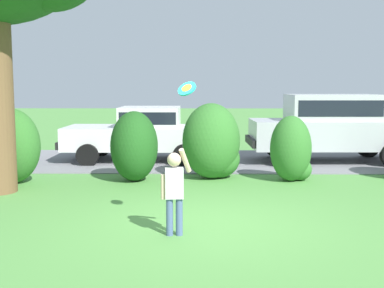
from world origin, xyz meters
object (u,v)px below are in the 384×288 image
Objects in this scene: parked_suv at (332,124)px; child_thrower at (174,187)px; parked_sedan at (143,132)px; frisbee at (187,89)px.

child_thrower is (-4.12, -7.00, -0.36)m from parked_suv.
parked_sedan is at bearing 99.97° from child_thrower.
frisbee is at bearing -120.17° from parked_suv.
child_thrower is at bearing -120.48° from parked_suv.
parked_suv is 7.91m from frisbee.
parked_suv is (5.37, -0.15, 0.23)m from parked_sedan.
frisbee is (-3.94, -6.78, 1.04)m from parked_suv.
parked_sedan is 5.38m from parked_suv.
child_thrower is at bearing -80.03° from parked_sedan.
parked_suv reaches higher than parked_sedan.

